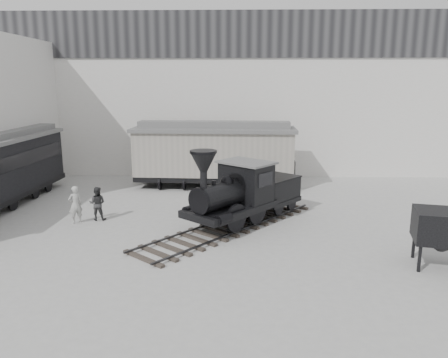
{
  "coord_description": "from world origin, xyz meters",
  "views": [
    {
      "loc": [
        1.16,
        -16.05,
        6.41
      ],
      "look_at": [
        0.63,
        3.88,
        2.0
      ],
      "focal_mm": 35.0,
      "sensor_mm": 36.0,
      "label": 1
    }
  ],
  "objects_px": {
    "locomotive": "(241,196)",
    "visitor_b": "(97,203)",
    "boxcar": "(214,153)",
    "visitor_a": "(75,205)",
    "coal_hopper": "(443,231)"
  },
  "relations": [
    {
      "from": "visitor_a",
      "to": "coal_hopper",
      "type": "relative_size",
      "value": 0.81
    },
    {
      "from": "visitor_b",
      "to": "boxcar",
      "type": "bearing_deg",
      "value": -126.13
    },
    {
      "from": "locomotive",
      "to": "visitor_a",
      "type": "bearing_deg",
      "value": -139.4
    },
    {
      "from": "locomotive",
      "to": "visitor_a",
      "type": "distance_m",
      "value": 7.7
    },
    {
      "from": "boxcar",
      "to": "visitor_a",
      "type": "relative_size",
      "value": 5.72
    },
    {
      "from": "visitor_a",
      "to": "visitor_b",
      "type": "xyz_separation_m",
      "value": [
        0.87,
        0.48,
        -0.08
      ]
    },
    {
      "from": "visitor_a",
      "to": "visitor_b",
      "type": "distance_m",
      "value": 1.0
    },
    {
      "from": "boxcar",
      "to": "coal_hopper",
      "type": "height_order",
      "value": "boxcar"
    },
    {
      "from": "locomotive",
      "to": "coal_hopper",
      "type": "relative_size",
      "value": 4.22
    },
    {
      "from": "locomotive",
      "to": "visitor_a",
      "type": "xyz_separation_m",
      "value": [
        -7.69,
        -0.04,
        -0.45
      ]
    },
    {
      "from": "boxcar",
      "to": "visitor_a",
      "type": "height_order",
      "value": "boxcar"
    },
    {
      "from": "locomotive",
      "to": "boxcar",
      "type": "xyz_separation_m",
      "value": [
        -1.6,
        7.47,
        0.81
      ]
    },
    {
      "from": "visitor_a",
      "to": "visitor_b",
      "type": "relative_size",
      "value": 1.09
    },
    {
      "from": "boxcar",
      "to": "visitor_a",
      "type": "bearing_deg",
      "value": -126.74
    },
    {
      "from": "locomotive",
      "to": "visitor_b",
      "type": "bearing_deg",
      "value": -143.42
    }
  ]
}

